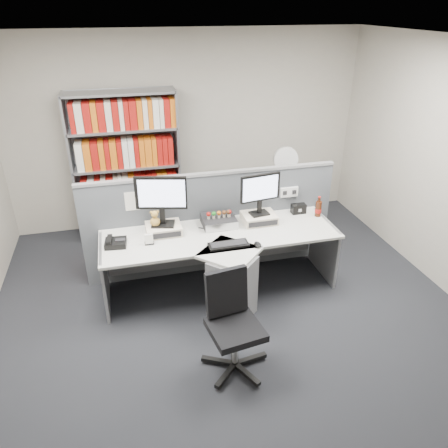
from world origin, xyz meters
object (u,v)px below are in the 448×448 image
object	(u,v)px
desk_phone	(115,243)
office_chair	(232,320)
desk	(225,264)
keyboard	(228,245)
shelving_unit	(127,169)
desk_fan	(285,162)
monitor_left	(161,197)
desk_calendar	(149,240)
filing_cabinet	(282,208)
monitor_right	(260,191)
mouse	(258,245)
cola_bottle	(318,209)
desktop_pc	(219,221)
speaker	(298,209)

from	to	relation	value
desk_phone	office_chair	world-z (taller)	office_chair
desk	desk_phone	bearing A→B (deg)	168.36
keyboard	shelving_unit	world-z (taller)	shelving_unit
shelving_unit	desk_fan	xyz separation A→B (m)	(2.10, -0.45, 0.07)
monitor_left	desk_fan	bearing A→B (deg)	29.42
shelving_unit	office_chair	size ratio (longest dim) A/B	2.17
desk_calendar	filing_cabinet	bearing A→B (deg)	31.67
desk	office_chair	xyz separation A→B (m)	(-0.18, -0.95, 0.04)
monitor_right	shelving_unit	world-z (taller)	shelving_unit
mouse	cola_bottle	world-z (taller)	cola_bottle
desk_calendar	monitor_right	bearing A→B (deg)	9.10
monitor_left	desk_phone	xyz separation A→B (m)	(-0.52, -0.15, -0.40)
desktop_pc	office_chair	world-z (taller)	office_chair
desk_phone	shelving_unit	xyz separation A→B (m)	(0.23, 1.62, 0.22)
filing_cabinet	shelving_unit	bearing A→B (deg)	167.93
monitor_left	keyboard	size ratio (longest dim) A/B	1.32
monitor_left	shelving_unit	size ratio (longest dim) A/B	0.28
keyboard	speaker	distance (m)	1.15
monitor_right	office_chair	xyz separation A→B (m)	(-0.68, -1.34, -0.61)
desk_phone	mouse	bearing A→B (deg)	-14.80
shelving_unit	desk_fan	distance (m)	2.15
cola_bottle	desk_fan	bearing A→B (deg)	91.30
desk_phone	desk_fan	world-z (taller)	desk_fan
cola_bottle	filing_cabinet	world-z (taller)	cola_bottle
monitor_left	monitor_right	bearing A→B (deg)	-0.01
desktop_pc	keyboard	distance (m)	0.48
keyboard	office_chair	xyz separation A→B (m)	(-0.20, -0.89, -0.24)
desk_calendar	desk	bearing A→B (deg)	-12.94
desk_phone	cola_bottle	world-z (taller)	cola_bottle
mouse	desk_calendar	size ratio (longest dim) A/B	1.01
office_chair	desktop_pc	bearing A→B (deg)	81.26
desk_phone	monitor_right	bearing A→B (deg)	5.33
monitor_right	desk_calendar	xyz separation A→B (m)	(-1.28, -0.20, -0.34)
desk	desk_phone	distance (m)	1.19
monitor_left	shelving_unit	bearing A→B (deg)	101.56
desk	desk_fan	distance (m)	1.94
monitor_left	desk_phone	bearing A→B (deg)	-163.86
monitor_left	mouse	xyz separation A→B (m)	(0.91, -0.53, -0.41)
desk	desk_calendar	distance (m)	0.86
desk_calendar	office_chair	xyz separation A→B (m)	(0.60, -1.13, -0.28)
desk_calendar	cola_bottle	size ratio (longest dim) A/B	0.45
mouse	office_chair	distance (m)	0.98
monitor_right	shelving_unit	size ratio (longest dim) A/B	0.24
monitor_right	desk_calendar	distance (m)	1.34
monitor_left	filing_cabinet	xyz separation A→B (m)	(1.80, 1.02, -0.80)
speaker	desk_fan	distance (m)	0.96
desktop_pc	mouse	size ratio (longest dim) A/B	3.23
desk	filing_cabinet	xyz separation A→B (m)	(1.20, 1.40, -0.11)
monitor_left	desk_calendar	bearing A→B (deg)	-131.07
cola_bottle	office_chair	world-z (taller)	cola_bottle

